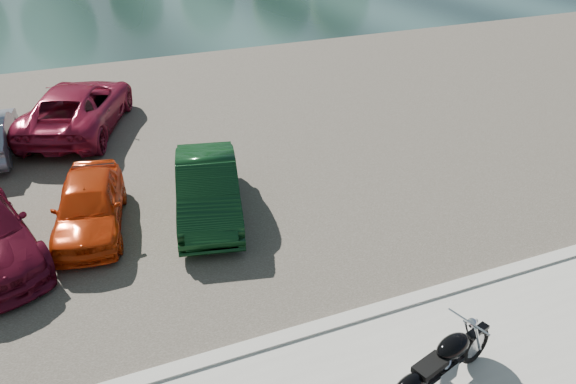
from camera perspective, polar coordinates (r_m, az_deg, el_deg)
name	(u,v)px	position (r m, az deg, el deg)	size (l,w,h in m)	color
kerb	(333,324)	(10.32, 4.59, -13.26)	(60.00, 0.30, 0.14)	#B0ACA5
parking_lot	(203,136)	(17.55, -8.63, 5.60)	(60.00, 18.00, 0.04)	#3F3A33
motorcycle	(434,371)	(9.13, 14.60, -17.17)	(2.28, 0.99, 1.05)	black
car_4	(89,205)	(13.26, -19.56, -1.23)	(1.44, 3.58, 1.22)	red
car_5	(208,189)	(13.16, -8.16, 0.33)	(1.39, 4.00, 1.32)	black
car_10	(78,107)	(18.71, -20.58, 8.08)	(2.45, 5.32, 1.48)	maroon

